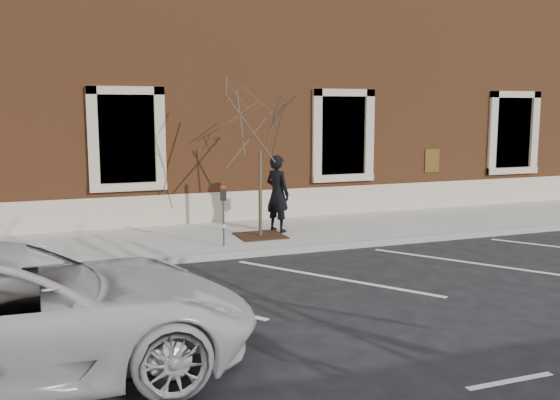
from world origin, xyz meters
name	(u,v)px	position (x,y,z in m)	size (l,w,h in m)	color
ground	(290,253)	(0.00, 0.00, 0.00)	(120.00, 120.00, 0.00)	#28282B
sidewalk_near	(264,235)	(0.00, 1.75, 0.07)	(40.00, 3.50, 0.15)	#BBB7AF
curb_near	(290,250)	(0.00, -0.05, 0.07)	(40.00, 0.12, 0.15)	#9E9E99
parking_stripes	(333,278)	(0.00, -2.20, 0.00)	(28.00, 4.40, 0.01)	silver
building_civic	(203,83)	(0.00, 7.74, 4.00)	(40.00, 8.62, 8.00)	brown
man	(277,194)	(0.35, 1.70, 1.09)	(0.69, 0.45, 1.89)	black
parking_meter	(223,204)	(-1.35, 0.52, 1.08)	(0.12, 0.09, 1.35)	#595B60
tree_grate	(260,236)	(-0.24, 1.28, 0.16)	(1.09, 1.09, 0.03)	#382512
sapling	(260,127)	(-0.24, 1.28, 2.74)	(2.22, 2.22, 3.70)	brown
white_truck	(7,315)	(-5.44, -4.93, 0.80)	(2.66, 5.77, 1.60)	silver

